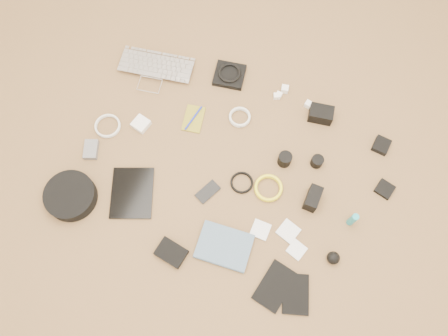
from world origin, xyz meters
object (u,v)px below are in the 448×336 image
at_px(headphone_case, 71,196).
at_px(laptop, 154,75).
at_px(tablet, 132,193).
at_px(paperback, 218,265).
at_px(dslr_camera, 321,114).
at_px(phone, 208,192).

bearing_deg(headphone_case, laptop, 86.90).
relative_size(tablet, paperback, 1.06).
distance_m(dslr_camera, headphone_case, 1.21).
bearing_deg(dslr_camera, phone, -131.91).
height_order(headphone_case, paperback, headphone_case).
bearing_deg(headphone_case, tablet, 29.00).
height_order(laptop, headphone_case, headphone_case).
bearing_deg(tablet, dslr_camera, 23.86).
relative_size(dslr_camera, headphone_case, 0.49).
bearing_deg(laptop, tablet, -83.43).
bearing_deg(dslr_camera, headphone_case, -147.65).
relative_size(laptop, dslr_camera, 3.32).
bearing_deg(headphone_case, dslr_camera, 43.85).
height_order(laptop, paperback, laptop).
bearing_deg(phone, dslr_camera, 82.22).
distance_m(tablet, paperback, 0.51).
distance_m(phone, headphone_case, 0.61).
bearing_deg(tablet, laptop, 84.27).
xyz_separation_m(tablet, paperback, (0.49, -0.14, 0.01)).
bearing_deg(laptop, phone, -53.11).
distance_m(dslr_camera, paperback, 0.86).
height_order(phone, paperback, paperback).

